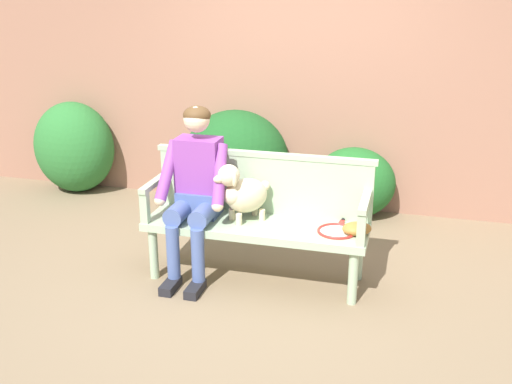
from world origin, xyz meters
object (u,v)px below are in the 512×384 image
(person_seated, at_px, (196,185))
(garden_bench, at_px, (256,230))
(dog_on_bench, at_px, (242,192))
(baseball_glove, at_px, (357,229))
(tennis_racket, at_px, (337,230))

(person_seated, bearing_deg, garden_bench, 1.99)
(dog_on_bench, distance_m, baseball_glove, 0.90)
(garden_bench, relative_size, dog_on_bench, 3.67)
(garden_bench, relative_size, person_seated, 1.28)
(garden_bench, distance_m, dog_on_bench, 0.32)
(person_seated, height_order, baseball_glove, person_seated)
(garden_bench, relative_size, baseball_glove, 7.80)
(garden_bench, relative_size, tennis_racket, 3.00)
(garden_bench, xyz_separation_m, baseball_glove, (0.77, -0.02, 0.11))
(tennis_racket, relative_size, baseball_glove, 2.60)
(garden_bench, height_order, baseball_glove, baseball_glove)
(dog_on_bench, bearing_deg, person_seated, -175.65)
(dog_on_bench, relative_size, baseball_glove, 2.13)
(garden_bench, bearing_deg, person_seated, -178.01)
(person_seated, height_order, dog_on_bench, person_seated)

